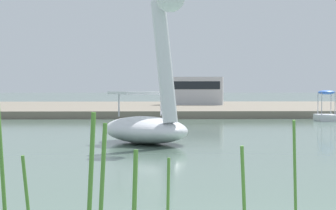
{
  "coord_description": "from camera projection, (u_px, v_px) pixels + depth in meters",
  "views": [
    {
      "loc": [
        -1.7,
        -4.25,
        1.43
      ],
      "look_at": [
        -0.81,
        19.28,
        0.85
      ],
      "focal_mm": 65.22,
      "sensor_mm": 36.0,
      "label": 1
    }
  ],
  "objects": [
    {
      "name": "shore_bank_far",
      "position": [
        169.0,
        108.0,
        42.89
      ],
      "size": [
        150.58,
        25.67,
        0.38
      ],
      "primitive_type": "cube",
      "color": "slate",
      "rests_on": "ground_plane"
    },
    {
      "name": "parked_van",
      "position": [
        193.0,
        90.0,
        43.26
      ],
      "size": [
        4.55,
        2.55,
        1.97
      ],
      "color": "silver",
      "rests_on": "shore_bank_far"
    },
    {
      "name": "swan_boat",
      "position": [
        149.0,
        112.0,
        16.16
      ],
      "size": [
        3.14,
        3.64,
        4.1
      ],
      "color": "white",
      "rests_on": "ground_plane"
    },
    {
      "name": "pedal_boat_blue",
      "position": [
        326.0,
        111.0,
        28.43
      ],
      "size": [
        1.04,
        1.82,
        1.42
      ],
      "color": "white",
      "rests_on": "ground_plane"
    }
  ]
}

